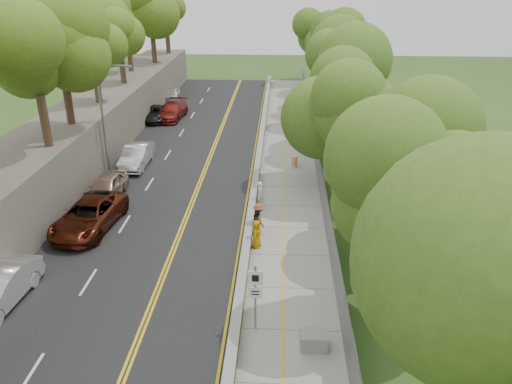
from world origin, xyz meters
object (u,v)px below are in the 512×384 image
at_px(car_2, 89,216).
at_px(person_far, 306,123).
at_px(concrete_block, 314,340).
at_px(streetlight, 105,112).
at_px(painter_0, 257,234).
at_px(construction_barrel, 294,161).
at_px(signpost, 255,291).

height_order(car_2, person_far, person_far).
relative_size(concrete_block, person_far, 0.63).
bearing_deg(person_far, streetlight, 44.40).
distance_m(streetlight, painter_0, 15.66).
relative_size(car_2, person_far, 3.53).
height_order(construction_barrel, painter_0, painter_0).
xyz_separation_m(car_2, person_far, (13.20, 19.44, 0.03)).
bearing_deg(car_2, signpost, -33.83).
xyz_separation_m(painter_0, person_far, (3.45, 21.05, 0.06)).
distance_m(signpost, painter_0, 6.87).
bearing_deg(painter_0, concrete_block, -148.29).
bearing_deg(concrete_block, construction_barrel, 91.20).
height_order(painter_0, person_far, person_far).
distance_m(streetlight, signpost, 20.72).
bearing_deg(person_far, concrete_block, 96.47).
distance_m(streetlight, car_2, 9.54).
height_order(signpost, person_far, signpost).
xyz_separation_m(construction_barrel, concrete_block, (0.42, -20.00, -0.05)).
bearing_deg(painter_0, construction_barrel, 2.30).
xyz_separation_m(car_2, painter_0, (9.75, -1.61, -0.03)).
height_order(streetlight, concrete_block, streetlight).
bearing_deg(construction_barrel, concrete_block, -88.80).
bearing_deg(streetlight, construction_barrel, 8.45).
relative_size(streetlight, signpost, 2.58).
bearing_deg(signpost, streetlight, 124.08).
xyz_separation_m(streetlight, painter_0, (11.21, -10.25, -3.80)).
xyz_separation_m(construction_barrel, painter_0, (-2.25, -12.25, 0.38)).
bearing_deg(painter_0, person_far, 3.40).
relative_size(car_2, painter_0, 3.78).
bearing_deg(construction_barrel, car_2, -138.43).
distance_m(signpost, person_far, 28.01).
distance_m(streetlight, concrete_block, 23.12).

